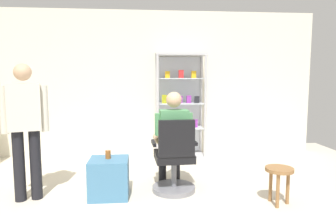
{
  "coord_description": "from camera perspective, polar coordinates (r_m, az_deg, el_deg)",
  "views": [
    {
      "loc": [
        -0.32,
        -2.77,
        1.47
      ],
      "look_at": [
        0.05,
        1.31,
        1.0
      ],
      "focal_mm": 32.32,
      "sensor_mm": 36.0,
      "label": 1
    }
  ],
  "objects": [
    {
      "name": "display_cabinet_main",
      "position": [
        5.6,
        2.25,
        1.35
      ],
      "size": [
        0.9,
        0.45,
        1.9
      ],
      "color": "#B7B7BC",
      "rests_on": "ground"
    },
    {
      "name": "standing_customer",
      "position": [
        3.93,
        -25.33,
        -1.92
      ],
      "size": [
        0.51,
        0.31,
        1.63
      ],
      "color": "black",
      "rests_on": "ground"
    },
    {
      "name": "back_wall",
      "position": [
        5.78,
        -1.99,
        5.34
      ],
      "size": [
        6.0,
        0.1,
        2.7
      ],
      "primitive_type": "cube",
      "color": "silver",
      "rests_on": "ground"
    },
    {
      "name": "office_chair",
      "position": [
        3.9,
        1.23,
        -9.48
      ],
      "size": [
        0.57,
        0.56,
        0.96
      ],
      "color": "slate",
      "rests_on": "ground"
    },
    {
      "name": "storage_crate",
      "position": [
        3.88,
        -11.04,
        -12.07
      ],
      "size": [
        0.47,
        0.44,
        0.48
      ],
      "primitive_type": "cube",
      "color": "teal",
      "rests_on": "ground"
    },
    {
      "name": "tea_glass",
      "position": [
        3.83,
        -11.24,
        -7.85
      ],
      "size": [
        0.07,
        0.07,
        0.1
      ],
      "primitive_type": "cylinder",
      "color": "brown",
      "rests_on": "storage_crate"
    },
    {
      "name": "wooden_stool",
      "position": [
        3.78,
        20.23,
        -11.12
      ],
      "size": [
        0.32,
        0.32,
        0.44
      ],
      "color": "olive",
      "rests_on": "ground"
    },
    {
      "name": "seated_shopkeeper",
      "position": [
        3.98,
        0.86,
        -4.42
      ],
      "size": [
        0.5,
        0.58,
        1.29
      ],
      "color": "black",
      "rests_on": "ground"
    }
  ]
}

